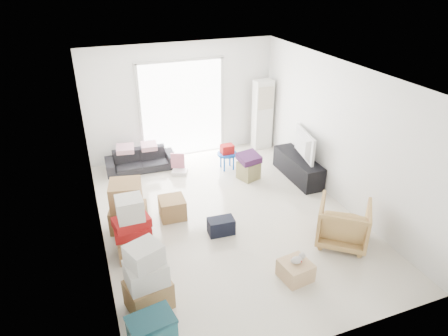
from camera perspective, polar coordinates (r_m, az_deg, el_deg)
room_shell at (r=6.88m, az=0.54°, el=2.45°), size 4.98×6.48×3.18m
sliding_door at (r=9.56m, az=-5.99°, el=8.86°), size 2.10×0.04×2.33m
ac_tower at (r=10.04m, az=5.50°, el=7.55°), size 0.45×0.30×1.75m
tv_console at (r=8.89m, az=10.51°, el=0.11°), size 0.45×1.49×0.50m
television at (r=8.76m, az=10.69°, el=1.95°), size 0.77×1.12×0.13m
sofa at (r=9.27m, az=-11.86°, el=1.52°), size 1.57×0.49×0.61m
pillow_left at (r=9.13m, az=-14.02°, el=3.37°), size 0.40×0.34×0.11m
pillow_right at (r=9.16m, az=-10.74°, el=3.84°), size 0.38×0.31×0.12m
armchair at (r=6.97m, az=16.71°, el=-7.28°), size 1.10×1.10×0.83m
box_stack_a at (r=5.62m, az=-10.94°, el=-15.48°), size 0.67×0.60×1.04m
box_stack_b at (r=6.55m, az=-12.92°, el=-8.74°), size 0.60×0.55×1.06m
box_stack_c at (r=7.20m, az=-13.64°, el=-5.38°), size 0.73×0.66×0.92m
loose_box at (r=7.49m, az=-7.39°, el=-5.66°), size 0.48×0.48×0.38m
duffel_bag at (r=7.03m, az=-0.42°, el=-8.30°), size 0.47×0.30×0.29m
ottoman at (r=8.75m, az=3.52°, el=-0.32°), size 0.50×0.50×0.39m
blanket at (r=8.63m, az=3.57°, el=1.24°), size 0.47×0.47×0.14m
kids_table at (r=9.06m, az=0.45°, el=2.30°), size 0.45×0.45×0.59m
toy_walker at (r=9.06m, az=-6.45°, el=0.05°), size 0.42×0.40×0.44m
wood_crate at (r=6.25m, az=10.18°, el=-14.19°), size 0.48×0.48×0.29m
plush_bunny at (r=6.14m, az=10.53°, el=-12.66°), size 0.25×0.15×0.13m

